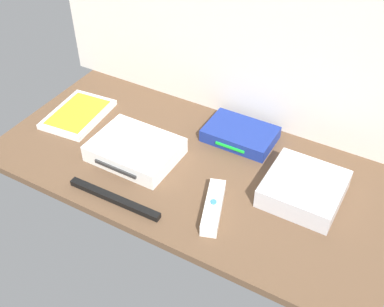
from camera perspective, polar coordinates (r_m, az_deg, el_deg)
The scene contains 9 objects.
ground_plane at distance 118.02cm, azimuth 0.00°, elevation -1.84°, with size 100.00×48.00×2.00cm, color brown.
back_wall at distance 118.54cm, azimuth 6.14°, elevation 17.27°, with size 110.00×1.20×64.00cm, color silver.
game_console at distance 119.40cm, azimuth -6.84°, elevation 0.46°, with size 21.14×16.65×4.40cm.
mini_computer at distance 110.87cm, azimuth 13.26°, elevation -4.09°, with size 17.09×17.09×5.30cm.
game_case at distance 136.52cm, azimuth -13.50°, elevation 4.61°, with size 15.25×20.14×1.56cm.
network_router at distance 124.79cm, azimuth 5.80°, elevation 2.32°, with size 18.01×12.41×3.40cm.
remote_wand at distance 105.58cm, azimuth 2.57°, elevation -6.44°, with size 8.22×15.17×3.40cm.
remote_classic_pad at distance 118.20cm, azimuth -7.11°, elevation 1.97°, with size 14.56×8.28×2.40cm.
sensor_bar at distance 109.79cm, azimuth -9.32°, elevation -5.37°, with size 24.00×1.80×1.40cm, color black.
Camera 1 is at (42.70, -75.48, 79.06)cm, focal length 44.46 mm.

